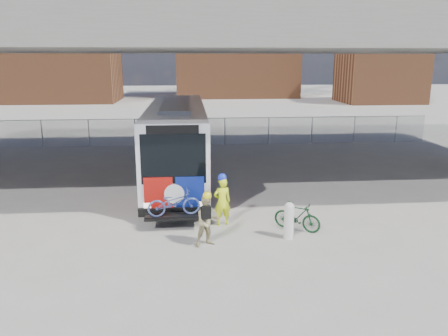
{
  "coord_description": "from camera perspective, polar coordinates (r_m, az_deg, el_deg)",
  "views": [
    {
      "loc": [
        -1.47,
        -17.08,
        5.68
      ],
      "look_at": [
        -0.13,
        -0.87,
        1.6
      ],
      "focal_mm": 35.0,
      "sensor_mm": 36.0,
      "label": 1
    }
  ],
  "objects": [
    {
      "name": "overpass",
      "position": [
        21.14,
        -0.78,
        16.43
      ],
      "size": [
        40.0,
        16.0,
        7.95
      ],
      "color": "#605E59",
      "rests_on": "ground"
    },
    {
      "name": "bollard",
      "position": [
        14.3,
        8.48,
        -6.63
      ],
      "size": [
        0.32,
        0.32,
        1.24
      ],
      "color": "silver",
      "rests_on": "ground"
    },
    {
      "name": "cyclist_tan",
      "position": [
        13.56,
        -2.18,
        -6.85
      ],
      "size": [
        0.94,
        0.83,
        1.77
      ],
      "rotation": [
        0.0,
        0.0,
        0.33
      ],
      "color": "tan",
      "rests_on": "ground"
    },
    {
      "name": "bike_parked",
      "position": [
        15.06,
        9.54,
        -6.26
      ],
      "size": [
        1.62,
        1.32,
        0.99
      ],
      "primitive_type": "imported",
      "rotation": [
        0.0,
        0.0,
        0.96
      ],
      "color": "#12381C",
      "rests_on": "ground"
    },
    {
      "name": "chainlink_fence",
      "position": [
        29.42,
        -1.84,
        5.76
      ],
      "size": [
        30.0,
        0.06,
        30.0
      ],
      "color": "gray",
      "rests_on": "ground"
    },
    {
      "name": "bus",
      "position": [
        21.02,
        -6.13,
        4.22
      ],
      "size": [
        2.67,
        13.01,
        3.69
      ],
      "color": "silver",
      "rests_on": "ground"
    },
    {
      "name": "smokestack",
      "position": [
        74.03,
        7.78,
        19.25
      ],
      "size": [
        2.2,
        2.2,
        25.0
      ],
      "primitive_type": "cylinder",
      "color": "brown",
      "rests_on": "ground"
    },
    {
      "name": "ground",
      "position": [
        18.06,
        0.17,
        -4.25
      ],
      "size": [
        160.0,
        160.0,
        0.0
      ],
      "primitive_type": "plane",
      "color": "#9E9991",
      "rests_on": "ground"
    },
    {
      "name": "cyclist_hivis",
      "position": [
        15.2,
        -0.23,
        -4.24
      ],
      "size": [
        0.7,
        0.55,
        1.87
      ],
      "rotation": [
        0.0,
        0.0,
        3.39
      ],
      "color": "#E5FF1A",
      "rests_on": "ground"
    },
    {
      "name": "brick_buildings",
      "position": [
        65.36,
        -2.44,
        13.85
      ],
      "size": [
        54.0,
        22.0,
        12.0
      ],
      "color": "brown",
      "rests_on": "ground"
    }
  ]
}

